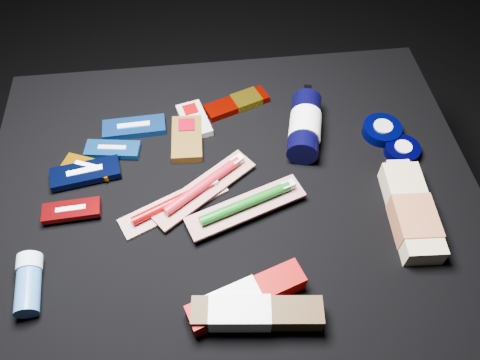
{
  "coord_description": "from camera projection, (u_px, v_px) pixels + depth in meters",
  "views": [
    {
      "loc": [
        -0.05,
        -0.53,
        1.16
      ],
      "look_at": [
        0.01,
        0.01,
        0.42
      ],
      "focal_mm": 35.0,
      "sensor_mm": 36.0,
      "label": 1
    }
  ],
  "objects": [
    {
      "name": "ground",
      "position": [
        235.0,
        275.0,
        1.25
      ],
      "size": [
        3.0,
        3.0,
        0.0
      ],
      "primitive_type": "plane",
      "color": "black",
      "rests_on": "ground"
    },
    {
      "name": "cloth_table",
      "position": [
        234.0,
        239.0,
        1.09
      ],
      "size": [
        0.98,
        0.78,
        0.4
      ],
      "primitive_type": "cube",
      "color": "black",
      "rests_on": "ground"
    },
    {
      "name": "luna_bar_0",
      "position": [
        134.0,
        127.0,
        1.02
      ],
      "size": [
        0.14,
        0.06,
        0.02
      ],
      "rotation": [
        0.0,
        0.0,
        0.04
      ],
      "color": "#12429A",
      "rests_on": "cloth_table"
    },
    {
      "name": "luna_bar_1",
      "position": [
        113.0,
        149.0,
        0.98
      ],
      "size": [
        0.12,
        0.06,
        0.01
      ],
      "rotation": [
        0.0,
        0.0,
        -0.15
      ],
      "color": "blue",
      "rests_on": "cloth_table"
    },
    {
      "name": "luna_bar_2",
      "position": [
        86.0,
        173.0,
        0.94
      ],
      "size": [
        0.14,
        0.07,
        0.02
      ],
      "rotation": [
        0.0,
        0.0,
        0.16
      ],
      "color": "black",
      "rests_on": "cloth_table"
    },
    {
      "name": "luna_bar_3",
      "position": [
        88.0,
        167.0,
        0.95
      ],
      "size": [
        0.11,
        0.07,
        0.01
      ],
      "rotation": [
        0.0,
        0.0,
        -0.39
      ],
      "color": "orange",
      "rests_on": "cloth_table"
    },
    {
      "name": "luna_bar_4",
      "position": [
        71.0,
        210.0,
        0.88
      ],
      "size": [
        0.11,
        0.05,
        0.01
      ],
      "rotation": [
        0.0,
        0.0,
        0.05
      ],
      "color": "maroon",
      "rests_on": "cloth_table"
    },
    {
      "name": "clif_bar_0",
      "position": [
        187.0,
        137.0,
        1.0
      ],
      "size": [
        0.07,
        0.12,
        0.02
      ],
      "rotation": [
        0.0,
        0.0,
        -0.05
      ],
      "color": "#593D12",
      "rests_on": "cloth_table"
    },
    {
      "name": "clif_bar_1",
      "position": [
        194.0,
        119.0,
        1.03
      ],
      "size": [
        0.08,
        0.11,
        0.02
      ],
      "rotation": [
        0.0,
        0.0,
        0.25
      ],
      "color": "#ACABA4",
      "rests_on": "cloth_table"
    },
    {
      "name": "power_bar",
      "position": [
        240.0,
        102.0,
        1.06
      ],
      "size": [
        0.15,
        0.09,
        0.02
      ],
      "rotation": [
        0.0,
        0.0,
        0.35
      ],
      "color": "#7F0700",
      "rests_on": "cloth_table"
    },
    {
      "name": "lotion_bottle",
      "position": [
        305.0,
        126.0,
        0.99
      ],
      "size": [
        0.1,
        0.21,
        0.07
      ],
      "rotation": [
        0.0,
        0.0,
        -0.26
      ],
      "color": "black",
      "rests_on": "cloth_table"
    },
    {
      "name": "cream_tin_upper",
      "position": [
        382.0,
        130.0,
        1.01
      ],
      "size": [
        0.08,
        0.08,
        0.03
      ],
      "rotation": [
        0.0,
        0.0,
        0.15
      ],
      "color": "black",
      "rests_on": "cloth_table"
    },
    {
      "name": "cream_tin_lower",
      "position": [
        402.0,
        150.0,
        0.98
      ],
      "size": [
        0.07,
        0.07,
        0.02
      ],
      "rotation": [
        0.0,
        0.0,
        -0.03
      ],
      "color": "black",
      "rests_on": "cloth_table"
    },
    {
      "name": "bodywash_bottle",
      "position": [
        411.0,
        213.0,
        0.87
      ],
      "size": [
        0.08,
        0.22,
        0.04
      ],
      "rotation": [
        0.0,
        0.0,
        -0.06
      ],
      "color": "beige",
      "rests_on": "cloth_table"
    },
    {
      "name": "deodorant_stick",
      "position": [
        28.0,
        283.0,
        0.79
      ],
      "size": [
        0.05,
        0.11,
        0.04
      ],
      "rotation": [
        0.0,
        0.0,
        0.09
      ],
      "color": "#3068AD",
      "rests_on": "cloth_table"
    },
    {
      "name": "toothbrush_pack_0",
      "position": [
        175.0,
        203.0,
        0.9
      ],
      "size": [
        0.22,
        0.14,
        0.02
      ],
      "rotation": [
        0.0,
        0.0,
        0.43
      ],
      "color": "silver",
      "rests_on": "cloth_table"
    },
    {
      "name": "toothbrush_pack_1",
      "position": [
        205.0,
        186.0,
        0.91
      ],
      "size": [
        0.22,
        0.18,
        0.03
      ],
      "rotation": [
        0.0,
        0.0,
        0.63
      ],
      "color": "#BAB1AD",
      "rests_on": "cloth_table"
    },
    {
      "name": "toothbrush_pack_2",
      "position": [
        247.0,
        205.0,
        0.88
      ],
      "size": [
        0.24,
        0.13,
        0.03
      ],
      "rotation": [
        0.0,
        0.0,
        0.34
      ],
      "color": "#B3AEA8",
      "rests_on": "cloth_table"
    },
    {
      "name": "toothpaste_carton_red",
      "position": [
        241.0,
        299.0,
        0.78
      ],
      "size": [
        0.21,
        0.11,
        0.04
      ],
      "rotation": [
        0.0,
        0.0,
        0.32
      ],
      "color": "#880000",
      "rests_on": "cloth_table"
    },
    {
      "name": "toothpaste_carton_green",
      "position": [
        251.0,
        313.0,
        0.75
      ],
      "size": [
        0.22,
        0.07,
        0.04
      ],
      "rotation": [
        0.0,
        0.0,
        -0.11
      ],
      "color": "#3C2912",
      "rests_on": "cloth_table"
    }
  ]
}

